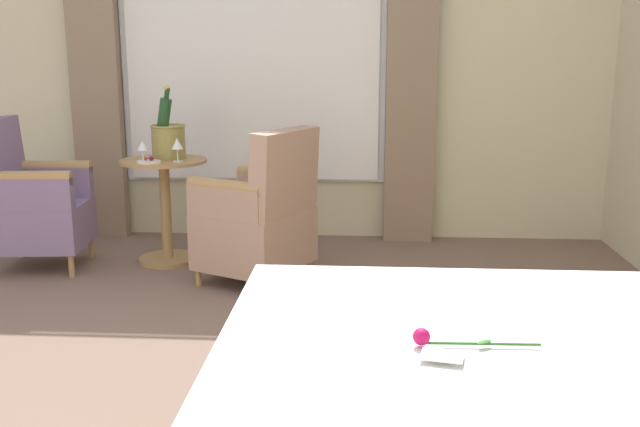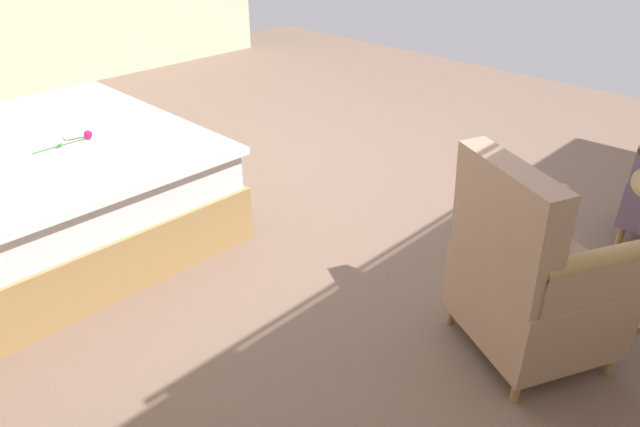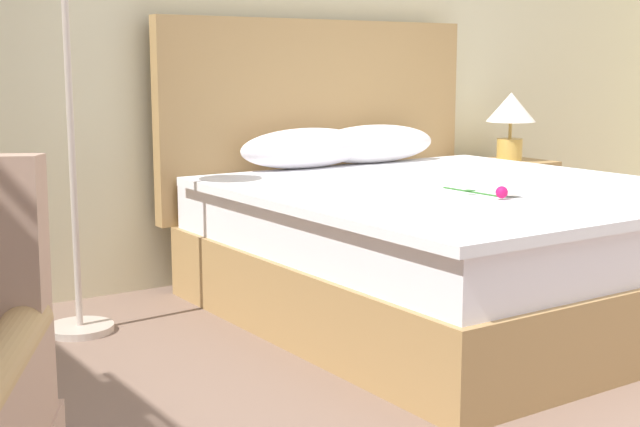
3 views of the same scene
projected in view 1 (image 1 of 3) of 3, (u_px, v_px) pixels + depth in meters
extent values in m
cube|color=beige|center=(254.00, 49.00, 5.27)|extent=(0.12, 5.34, 2.79)
cube|color=white|center=(252.00, 36.00, 5.17)|extent=(0.02, 1.95, 2.13)
cube|color=white|center=(251.00, 36.00, 5.14)|extent=(0.02, 1.85, 2.09)
cube|color=#8D745C|center=(412.00, 60.00, 5.06)|extent=(0.10, 0.36, 2.64)
cube|color=#8D765E|center=(94.00, 60.00, 5.20)|extent=(0.10, 0.36, 2.64)
cube|color=white|center=(583.00, 385.00, 1.76)|extent=(1.81, 1.91, 0.04)
cylinder|color=#2D6628|center=(481.00, 344.00, 1.93)|extent=(0.02, 0.32, 0.01)
sphere|color=#B20F4C|center=(421.00, 337.00, 1.94)|extent=(0.05, 0.05, 0.05)
ellipsoid|color=#33702D|center=(485.00, 342.00, 1.93)|extent=(0.05, 0.05, 0.01)
cube|color=white|center=(442.00, 356.00, 1.85)|extent=(0.10, 0.12, 0.00)
cylinder|color=#C1B1A4|center=(638.00, 355.00, 3.27)|extent=(0.28, 0.28, 0.03)
cylinder|color=#A6804D|center=(168.00, 259.00, 4.80)|extent=(0.39, 0.39, 0.03)
cylinder|color=#A6804D|center=(166.00, 213.00, 4.73)|extent=(0.07, 0.07, 0.67)
cylinder|color=#A6804D|center=(163.00, 161.00, 4.65)|extent=(0.56, 0.56, 0.02)
cylinder|color=olive|center=(169.00, 142.00, 4.69)|extent=(0.22, 0.22, 0.21)
torus|color=olive|center=(168.00, 126.00, 4.67)|extent=(0.23, 0.23, 0.02)
cylinder|color=white|center=(168.00, 129.00, 4.67)|extent=(0.19, 0.19, 0.03)
cylinder|color=#1E4723|center=(164.00, 119.00, 4.66)|extent=(0.08, 0.13, 0.29)
cylinder|color=#193D1E|center=(167.00, 93.00, 4.62)|extent=(0.03, 0.04, 0.08)
sphere|color=gold|center=(167.00, 88.00, 4.61)|extent=(0.04, 0.04, 0.04)
cylinder|color=white|center=(143.00, 161.00, 4.56)|extent=(0.06, 0.06, 0.01)
cylinder|color=white|center=(143.00, 155.00, 4.55)|extent=(0.01, 0.01, 0.07)
cone|color=white|center=(142.00, 146.00, 4.54)|extent=(0.07, 0.07, 0.06)
cylinder|color=white|center=(178.00, 161.00, 4.56)|extent=(0.06, 0.06, 0.01)
cylinder|color=white|center=(178.00, 155.00, 4.55)|extent=(0.01, 0.01, 0.08)
cone|color=white|center=(177.00, 143.00, 4.53)|extent=(0.07, 0.07, 0.07)
cylinder|color=white|center=(149.00, 162.00, 4.51)|extent=(0.15, 0.15, 0.01)
sphere|color=maroon|center=(152.00, 159.00, 4.52)|extent=(0.02, 0.02, 0.02)
sphere|color=#A51824|center=(151.00, 158.00, 4.53)|extent=(0.03, 0.03, 0.03)
sphere|color=maroon|center=(146.00, 159.00, 4.52)|extent=(0.02, 0.02, 0.02)
cylinder|color=#A6804D|center=(248.00, 257.00, 4.72)|extent=(0.04, 0.04, 0.10)
cylinder|color=#A6804D|center=(199.00, 277.00, 4.29)|extent=(0.04, 0.04, 0.10)
cylinder|color=#A6804D|center=(309.00, 267.00, 4.49)|extent=(0.04, 0.04, 0.10)
cylinder|color=#A6804D|center=(263.00, 290.00, 4.06)|extent=(0.04, 0.04, 0.10)
cube|color=tan|center=(254.00, 238.00, 4.34)|extent=(0.78, 0.76, 0.34)
cube|color=tan|center=(285.00, 173.00, 4.14)|extent=(0.57, 0.38, 0.51)
cube|color=tan|center=(274.00, 189.00, 4.50)|extent=(0.31, 0.49, 0.18)
cylinder|color=#A6804D|center=(273.00, 175.00, 4.48)|extent=(0.31, 0.49, 0.09)
cube|color=tan|center=(226.00, 203.00, 4.09)|extent=(0.31, 0.49, 0.18)
cylinder|color=#A6804D|center=(225.00, 187.00, 4.07)|extent=(0.31, 0.49, 0.09)
cylinder|color=#A6804D|center=(71.00, 266.00, 4.45)|extent=(0.04, 0.04, 0.14)
cylinder|color=#A6804D|center=(91.00, 247.00, 4.88)|extent=(0.04, 0.04, 0.14)
cylinder|color=#A6804D|center=(21.00, 248.00, 4.87)|extent=(0.04, 0.04, 0.14)
cube|color=slate|center=(42.00, 225.00, 4.61)|extent=(0.57, 0.60, 0.28)
cube|color=slate|center=(0.00, 161.00, 4.51)|extent=(0.51, 0.21, 0.55)
cube|color=slate|center=(30.00, 194.00, 4.35)|extent=(0.14, 0.52, 0.20)
cylinder|color=#A6804D|center=(29.00, 178.00, 4.33)|extent=(0.14, 0.52, 0.09)
cube|color=slate|center=(53.00, 182.00, 4.76)|extent=(0.14, 0.52, 0.20)
cylinder|color=#A6804D|center=(52.00, 167.00, 4.74)|extent=(0.14, 0.52, 0.09)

